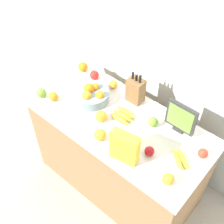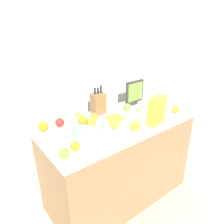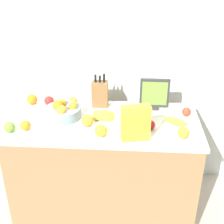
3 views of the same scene
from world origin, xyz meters
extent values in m
plane|color=#B2A899|center=(0.00, 0.00, 0.00)|extent=(14.00, 14.00, 0.00)
cube|color=silver|center=(0.00, 0.56, 1.30)|extent=(9.00, 0.06, 2.60)
cube|color=olive|center=(0.00, 0.00, 0.43)|extent=(1.43, 0.66, 0.87)
cube|color=beige|center=(0.00, 0.00, 0.88)|extent=(1.46, 0.69, 0.03)
cube|color=brown|center=(-0.05, 0.25, 1.00)|extent=(0.13, 0.10, 0.21)
cylinder|color=black|center=(-0.09, 0.25, 1.14)|extent=(0.02, 0.02, 0.06)
cube|color=silver|center=(-0.09, 0.25, 1.19)|extent=(0.01, 0.00, 0.04)
cylinder|color=black|center=(-0.05, 0.25, 1.13)|extent=(0.02, 0.02, 0.06)
cube|color=silver|center=(-0.05, 0.25, 1.18)|extent=(0.01, 0.00, 0.03)
cylinder|color=black|center=(-0.02, 0.25, 1.14)|extent=(0.02, 0.02, 0.07)
cube|color=silver|center=(-0.02, 0.25, 1.19)|extent=(0.01, 0.00, 0.03)
cube|color=#2D2D2D|center=(0.39, 0.21, 0.91)|extent=(0.08, 0.03, 0.03)
cube|color=#2D2D2D|center=(0.39, 0.21, 1.05)|extent=(0.23, 0.02, 0.24)
cube|color=olive|center=(0.39, 0.19, 1.05)|extent=(0.20, 0.00, 0.19)
cube|color=gold|center=(0.24, -0.24, 1.02)|extent=(0.20, 0.11, 0.25)
cube|color=yellow|center=(0.24, -0.24, 1.12)|extent=(0.21, 0.11, 0.04)
cylinder|color=gray|center=(-0.32, 0.03, 0.94)|extent=(0.27, 0.27, 0.08)
sphere|color=orange|center=(-0.24, 0.04, 0.99)|extent=(0.07, 0.07, 0.07)
sphere|color=orange|center=(-0.33, 0.09, 0.99)|extent=(0.06, 0.06, 0.06)
sphere|color=orange|center=(-0.35, 0.04, 0.99)|extent=(0.08, 0.08, 0.08)
sphere|color=orange|center=(-0.31, -0.03, 0.99)|extent=(0.07, 0.07, 0.07)
ellipsoid|color=yellow|center=(0.55, 0.01, 0.91)|extent=(0.17, 0.13, 0.04)
ellipsoid|color=yellow|center=(0.53, -0.02, 0.91)|extent=(0.16, 0.14, 0.04)
ellipsoid|color=yellow|center=(-0.01, 0.09, 0.92)|extent=(0.17, 0.05, 0.04)
ellipsoid|color=yellow|center=(-0.01, 0.04, 0.92)|extent=(0.17, 0.05, 0.04)
ellipsoid|color=yellow|center=(0.00, 0.00, 0.92)|extent=(0.17, 0.05, 0.04)
sphere|color=#6B9E33|center=(0.21, 0.13, 0.94)|extent=(0.08, 0.08, 0.08)
sphere|color=red|center=(-0.47, 0.23, 0.94)|extent=(0.08, 0.08, 0.08)
sphere|color=red|center=(0.64, 0.12, 0.93)|extent=(0.07, 0.07, 0.07)
sphere|color=#6B9E33|center=(-0.65, -0.21, 0.94)|extent=(0.08, 0.08, 0.08)
sphere|color=#A31419|center=(0.35, -0.10, 0.93)|extent=(0.07, 0.07, 0.07)
sphere|color=orange|center=(-0.55, -0.17, 0.93)|extent=(0.07, 0.07, 0.07)
sphere|color=orange|center=(-0.11, -0.08, 0.94)|extent=(0.09, 0.09, 0.09)
sphere|color=orange|center=(-0.62, 0.24, 0.94)|extent=(0.09, 0.09, 0.09)
sphere|color=orange|center=(0.57, -0.20, 0.94)|extent=(0.08, 0.08, 0.08)
sphere|color=orange|center=(-0.28, 0.25, 0.93)|extent=(0.07, 0.07, 0.07)
sphere|color=orange|center=(0.00, -0.22, 0.94)|extent=(0.09, 0.09, 0.09)
camera|label=1|loc=(0.96, -1.21, 2.69)|focal=50.00mm
camera|label=2|loc=(-1.15, -1.39, 1.81)|focal=35.00mm
camera|label=3|loc=(0.20, -2.06, 2.06)|focal=50.00mm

